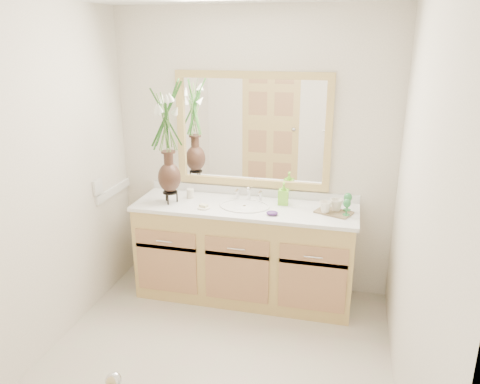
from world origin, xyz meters
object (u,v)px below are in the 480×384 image
(tumbler, at_px, (190,194))
(soap_bottle, at_px, (284,195))
(tray, at_px, (334,212))
(flower_vase, at_px, (167,129))

(tumbler, distance_m, soap_bottle, 0.81)
(tumbler, xyz_separation_m, tray, (1.22, -0.08, -0.03))
(tumbler, bearing_deg, tray, -3.59)
(flower_vase, relative_size, tumbler, 11.49)
(flower_vase, xyz_separation_m, soap_bottle, (0.93, 0.18, -0.54))
(tumbler, xyz_separation_m, soap_bottle, (0.80, 0.03, 0.05))
(soap_bottle, relative_size, tray, 0.63)
(tumbler, relative_size, soap_bottle, 0.47)
(tumbler, bearing_deg, soap_bottle, 2.22)
(tray, bearing_deg, tumbler, -161.31)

